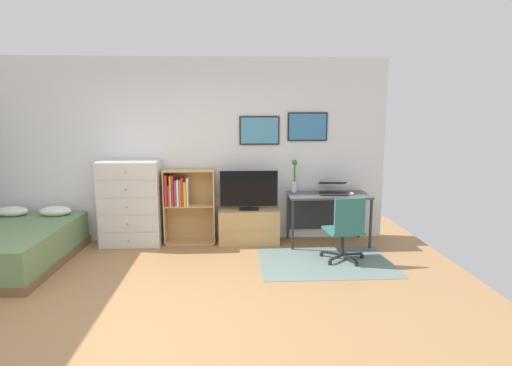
{
  "coord_description": "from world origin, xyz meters",
  "views": [
    {
      "loc": [
        0.77,
        -3.84,
        1.91
      ],
      "look_at": [
        1.06,
        1.5,
        1.01
      ],
      "focal_mm": 29.5,
      "sensor_mm": 36.0,
      "label": 1
    }
  ],
  "objects": [
    {
      "name": "office_chair",
      "position": [
        2.2,
        1.28,
        0.46
      ],
      "size": [
        0.57,
        0.58,
        0.86
      ],
      "rotation": [
        0.0,
        0.0,
        0.12
      ],
      "color": "#232326",
      "rests_on": "ground_plane"
    },
    {
      "name": "tv_stand",
      "position": [
        1.0,
        2.17,
        0.25
      ],
      "size": [
        0.88,
        0.41,
        0.51
      ],
      "color": "tan",
      "rests_on": "ground_plane"
    },
    {
      "name": "bamboo_vase",
      "position": [
        1.68,
        2.28,
        0.98
      ],
      "size": [
        0.09,
        0.1,
        0.48
      ],
      "color": "silver",
      "rests_on": "desk"
    },
    {
      "name": "laptop",
      "position": [
        2.23,
        2.14,
        0.81
      ],
      "size": [
        0.44,
        0.47,
        0.17
      ],
      "rotation": [
        0.0,
        0.0,
        -0.11
      ],
      "color": "black",
      "rests_on": "desk"
    },
    {
      "name": "television",
      "position": [
        1.0,
        2.15,
        0.79
      ],
      "size": [
        0.84,
        0.16,
        0.57
      ],
      "color": "black",
      "rests_on": "tv_stand"
    },
    {
      "name": "bed",
      "position": [
        -2.06,
        1.41,
        0.24
      ],
      "size": [
        1.41,
        1.95,
        0.6
      ],
      "rotation": [
        0.0,
        0.0,
        -0.02
      ],
      "color": "brown",
      "rests_on": "ground_plane"
    },
    {
      "name": "desk",
      "position": [
        2.15,
        2.15,
        0.6
      ],
      "size": [
        1.17,
        0.59,
        0.74
      ],
      "color": "#4C4C4F",
      "rests_on": "ground_plane"
    },
    {
      "name": "area_rug",
      "position": [
        1.95,
        1.28,
        0.0
      ],
      "size": [
        1.7,
        1.2,
        0.01
      ],
      "primitive_type": "cube",
      "color": "slate",
      "rests_on": "ground_plane"
    },
    {
      "name": "wall_back_with_posters",
      "position": [
        0.02,
        2.43,
        1.35
      ],
      "size": [
        6.12,
        0.09,
        2.7
      ],
      "color": "white",
      "rests_on": "ground_plane"
    },
    {
      "name": "bookshelf",
      "position": [
        0.05,
        2.22,
        0.64
      ],
      "size": [
        0.74,
        0.3,
        1.09
      ],
      "color": "tan",
      "rests_on": "ground_plane"
    },
    {
      "name": "dresser",
      "position": [
        -0.71,
        2.15,
        0.62
      ],
      "size": [
        0.85,
        0.46,
        1.24
      ],
      "color": "silver",
      "rests_on": "ground_plane"
    },
    {
      "name": "ground_plane",
      "position": [
        0.0,
        0.0,
        0.0
      ],
      "size": [
        7.2,
        7.2,
        0.0
      ],
      "primitive_type": "plane",
      "color": "#A87A4C"
    },
    {
      "name": "computer_mouse",
      "position": [
        2.48,
        2.02,
        0.76
      ],
      "size": [
        0.06,
        0.1,
        0.03
      ],
      "primitive_type": "ellipsoid",
      "color": "silver",
      "rests_on": "desk"
    }
  ]
}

